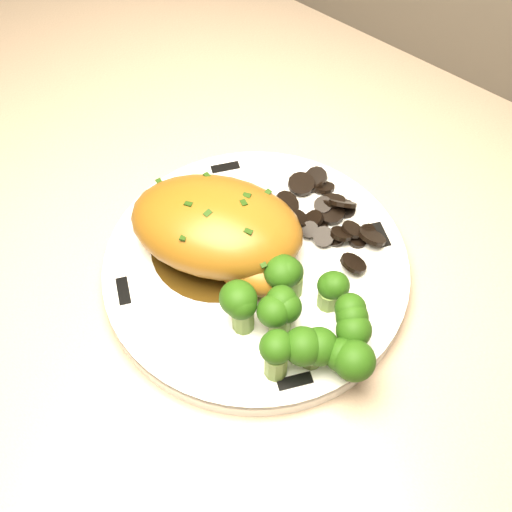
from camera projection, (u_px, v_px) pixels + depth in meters
The scene contains 9 objects.
plate at pixel (256, 268), 0.57m from camera, with size 0.27×0.27×0.02m, color white.
rim_accent_0 at pixel (381, 235), 0.58m from camera, with size 0.03×0.01×0.00m, color black.
rim_accent_1 at pixel (225, 168), 0.63m from camera, with size 0.03×0.01×0.00m, color black.
rim_accent_2 at pixel (123, 291), 0.54m from camera, with size 0.03×0.01×0.00m, color black.
rim_accent_3 at pixel (295, 381), 0.50m from camera, with size 0.03×0.01×0.00m, color black.
gravy_pool at pixel (218, 246), 0.57m from camera, with size 0.12×0.12×0.00m, color #362409.
chicken_breast at pixel (221, 230), 0.55m from camera, with size 0.18×0.15×0.06m.
mushroom_pile at pixel (326, 223), 0.58m from camera, with size 0.10×0.07×0.03m.
broccoli_florets at pixel (304, 321), 0.50m from camera, with size 0.11×0.10×0.04m.
Camera 1 is at (-0.31, 1.38, 1.45)m, focal length 45.00 mm.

